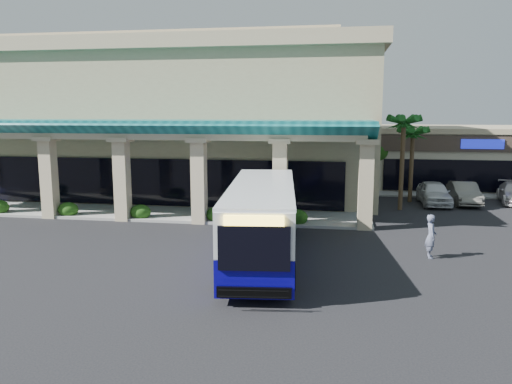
% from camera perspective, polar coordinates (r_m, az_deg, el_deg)
% --- Properties ---
extents(ground, '(110.00, 110.00, 0.00)m').
position_cam_1_polar(ground, '(22.48, -2.64, -6.72)').
color(ground, black).
extents(main_building, '(30.80, 14.80, 11.35)m').
position_cam_1_polar(main_building, '(39.20, -9.38, 8.35)').
color(main_building, tan).
rests_on(main_building, ground).
extents(arcade, '(30.00, 6.20, 5.70)m').
position_cam_1_polar(arcade, '(30.80, -14.72, 2.71)').
color(arcade, '#105B60').
rests_on(arcade, ground).
extents(strip_mall, '(22.50, 12.50, 4.90)m').
position_cam_1_polar(strip_mall, '(47.26, 25.94, 3.75)').
color(strip_mall, beige).
rests_on(strip_mall, ground).
extents(palm_0, '(2.40, 2.40, 6.60)m').
position_cam_1_polar(palm_0, '(32.52, 16.37, 3.76)').
color(palm_0, '#155018').
rests_on(palm_0, ground).
extents(palm_1, '(2.40, 2.40, 5.80)m').
position_cam_1_polar(palm_1, '(35.65, 17.37, 3.51)').
color(palm_1, '#155018').
rests_on(palm_1, ground).
extents(broadleaf_tree, '(2.60, 2.60, 4.81)m').
position_cam_1_polar(broadleaf_tree, '(40.43, 13.56, 3.59)').
color(broadleaf_tree, '#1C450F').
rests_on(broadleaf_tree, ground).
extents(transit_bus, '(3.84, 11.61, 3.18)m').
position_cam_1_polar(transit_bus, '(20.88, 0.68, -3.44)').
color(transit_bus, '#0A0382').
rests_on(transit_bus, ground).
extents(pedestrian, '(0.45, 0.68, 1.87)m').
position_cam_1_polar(pedestrian, '(22.45, 19.36, -4.79)').
color(pedestrian, slate).
rests_on(pedestrian, ground).
extents(car_silver, '(1.90, 4.60, 1.56)m').
position_cam_1_polar(car_silver, '(35.39, 19.67, -0.10)').
color(car_silver, silver).
rests_on(car_silver, ground).
extents(car_white, '(1.58, 4.46, 1.47)m').
position_cam_1_polar(car_white, '(36.32, 22.67, -0.13)').
color(car_white, slate).
rests_on(car_white, ground).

